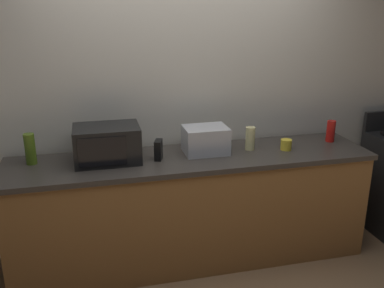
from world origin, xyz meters
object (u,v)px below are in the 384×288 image
Objects in this scene: bottle_olive_oil at (30,149)px; mug_yellow at (286,145)px; bottle_vinegar at (250,138)px; cordless_phone at (158,150)px; bottle_hot_sauce at (331,131)px; microwave at (107,144)px; toaster_oven at (206,140)px.

bottle_olive_oil is 2.59× the size of mug_yellow.
bottle_olive_oil reaches higher than mug_yellow.
cordless_phone is at bearing -176.57° from bottle_vinegar.
cordless_phone is 0.93m from bottle_olive_oil.
bottle_hot_sauce is 0.48m from mug_yellow.
microwave reaches higher than toaster_oven.
microwave is at bearing -179.08° from toaster_oven.
bottle_hot_sauce is (1.87, 0.04, -0.04)m from microwave.
bottle_hot_sauce is (2.42, -0.04, -0.02)m from bottle_olive_oil.
cordless_phone is at bearing -7.48° from microwave.
bottle_hot_sauce is 0.96× the size of bottle_vinegar.
microwave is 3.20× the size of cordless_phone.
bottle_olive_oil is (-1.31, 0.06, 0.01)m from toaster_oven.
toaster_oven is 1.47× the size of bottle_olive_oil.
cordless_phone is 0.75m from bottle_vinegar.
microwave is 0.56m from bottle_olive_oil.
bottle_olive_oil is 1.23× the size of bottle_vinegar.
bottle_hot_sauce is at bearing 13.74° from mug_yellow.
mug_yellow is at bearing -7.62° from toaster_oven.
microwave is 0.38m from cordless_phone.
toaster_oven is at bearing 0.92° from microwave.
bottle_hot_sauce is (1.11, 0.03, -0.01)m from toaster_oven.
mug_yellow is (0.28, -0.07, -0.05)m from bottle_vinegar.
mug_yellow is (0.65, -0.09, -0.06)m from toaster_oven.
bottle_olive_oil is 1.27× the size of bottle_hot_sauce.
bottle_olive_oil reaches higher than cordless_phone.
bottle_olive_oil is at bearing 177.31° from bottle_vinegar.
bottle_olive_oil is (-0.93, 0.12, 0.04)m from cordless_phone.
toaster_oven is 0.37m from bottle_vinegar.
bottle_olive_oil is 1.97m from mug_yellow.
bottle_vinegar is (1.68, -0.08, -0.02)m from bottle_olive_oil.
microwave is 2.55× the size of bottle_vinegar.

